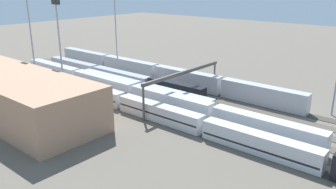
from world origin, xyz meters
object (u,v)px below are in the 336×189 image
at_px(signal_gantry, 183,76).
at_px(light_mast_0, 115,17).
at_px(train_on_track_3, 140,89).
at_px(train_on_track_5, 117,100).
at_px(train_on_track_4, 134,94).
at_px(light_mast_3, 30,26).
at_px(maintenance_shed, 6,92).
at_px(train_on_track_2, 117,76).
at_px(train_on_track_0, 156,73).
at_px(light_mast_1, 59,36).

bearing_deg(signal_gantry, light_mast_0, -20.43).
height_order(train_on_track_3, train_on_track_5, train_on_track_5).
bearing_deg(light_mast_0, train_on_track_4, 144.09).
height_order(light_mast_3, maintenance_shed, light_mast_3).
bearing_deg(train_on_track_3, train_on_track_2, -18.99).
height_order(train_on_track_0, light_mast_3, light_mast_3).
bearing_deg(train_on_track_4, signal_gantry, -143.72).
xyz_separation_m(train_on_track_3, train_on_track_2, (14.53, -5.00, 0.09)).
height_order(train_on_track_4, signal_gantry, signal_gantry).
xyz_separation_m(train_on_track_0, train_on_track_4, (-10.10, 20.00, -0.01)).
bearing_deg(train_on_track_5, signal_gantry, -132.27).
distance_m(train_on_track_4, light_mast_3, 37.81).
bearing_deg(maintenance_shed, train_on_track_4, -128.64).
height_order(train_on_track_5, signal_gantry, signal_gantry).
relative_size(train_on_track_0, maintenance_shed, 1.67).
height_order(train_on_track_2, light_mast_3, light_mast_3).
xyz_separation_m(train_on_track_2, signal_gantry, (-27.67, 2.50, 5.44)).
relative_size(train_on_track_5, maintenance_shed, 2.42).
distance_m(train_on_track_3, light_mast_3, 36.96).
bearing_deg(train_on_track_2, light_mast_3, 48.18).
xyz_separation_m(light_mast_0, light_mast_3, (1.42, 31.28, -0.25)).
distance_m(train_on_track_0, maintenance_shed, 44.90).
xyz_separation_m(light_mast_0, signal_gantry, (-42.37, 15.78, -10.77)).
bearing_deg(train_on_track_3, train_on_track_5, 100.07).
height_order(train_on_track_5, light_mast_1, light_mast_1).
xyz_separation_m(train_on_track_0, maintenance_shed, (9.03, 43.92, 2.39)).
xyz_separation_m(light_mast_3, signal_gantry, (-43.78, -15.51, -10.52)).
height_order(train_on_track_2, signal_gantry, signal_gantry).
distance_m(train_on_track_2, maintenance_shed, 34.09).
distance_m(light_mast_3, maintenance_shed, 25.15).
relative_size(train_on_track_5, light_mast_1, 5.39).
bearing_deg(train_on_track_0, train_on_track_4, 116.79).
distance_m(train_on_track_0, train_on_track_4, 22.41).
bearing_deg(light_mast_1, train_on_track_0, -106.31).
relative_size(train_on_track_2, light_mast_0, 2.29).
distance_m(train_on_track_0, light_mast_1, 32.85).
height_order(train_on_track_0, train_on_track_4, same).
bearing_deg(maintenance_shed, light_mast_1, -92.52).
relative_size(signal_gantry, maintenance_shed, 0.52).
distance_m(light_mast_3, signal_gantry, 47.62).
bearing_deg(signal_gantry, light_mast_3, 19.50).
bearing_deg(light_mast_3, train_on_track_4, -166.58).
bearing_deg(maintenance_shed, train_on_track_3, -119.27).
relative_size(train_on_track_5, signal_gantry, 4.63).
xyz_separation_m(train_on_track_5, signal_gantry, (-11.36, -12.50, 5.51)).
bearing_deg(train_on_track_2, train_on_track_5, 137.40).
height_order(train_on_track_5, light_mast_0, light_mast_0).
xyz_separation_m(train_on_track_4, train_on_track_5, (1.14, 5.00, -0.57)).
relative_size(train_on_track_3, light_mast_1, 1.83).
bearing_deg(light_mast_1, train_on_track_3, -138.92).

